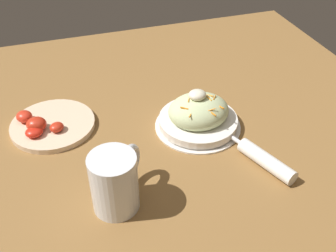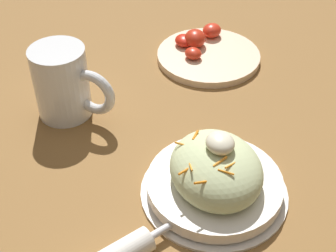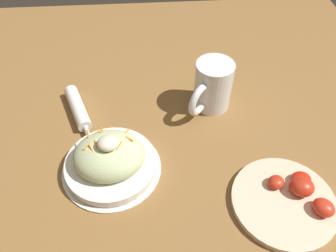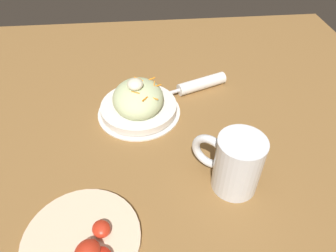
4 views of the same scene
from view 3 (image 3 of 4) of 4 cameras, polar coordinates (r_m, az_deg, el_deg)
ground_plane at (r=0.81m, az=-1.14°, el=-2.85°), size 1.43×1.43×0.00m
salad_plate at (r=0.74m, az=-10.05°, el=-5.81°), size 0.23×0.23×0.11m
beer_mug at (r=0.87m, az=7.66°, el=6.58°), size 0.13×0.14×0.13m
napkin_roll at (r=0.90m, az=-15.44°, el=3.00°), size 0.09×0.18×0.04m
tomato_plate at (r=0.75m, az=20.15°, el=-11.88°), size 0.22×0.22×0.05m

